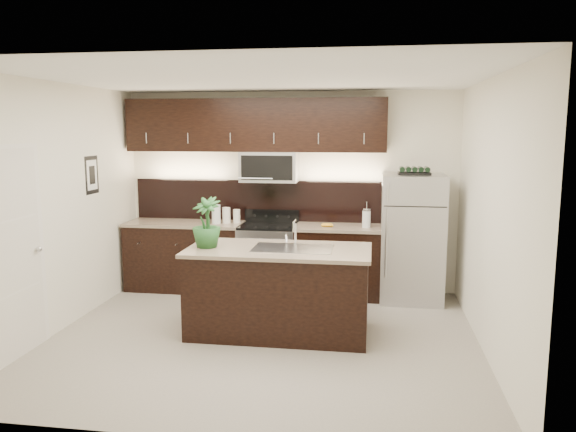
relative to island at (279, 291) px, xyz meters
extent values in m
plane|color=gray|center=(-0.14, -0.20, -0.47)|extent=(4.50, 4.50, 0.00)
cube|color=silver|center=(-0.14, 1.80, 0.88)|extent=(4.50, 0.02, 2.70)
cube|color=silver|center=(-0.14, -2.20, 0.88)|extent=(4.50, 0.02, 2.70)
cube|color=silver|center=(-2.39, -0.20, 0.88)|extent=(0.02, 4.00, 2.70)
cube|color=silver|center=(2.11, -0.20, 0.88)|extent=(0.02, 4.00, 2.70)
cube|color=white|center=(-0.14, -0.20, 2.23)|extent=(4.50, 4.00, 0.02)
cube|color=silver|center=(-2.37, -1.00, 0.54)|extent=(0.04, 0.80, 2.02)
sphere|color=silver|center=(-2.34, -0.68, 0.53)|extent=(0.06, 0.06, 0.06)
cube|color=black|center=(-2.38, 0.55, 1.18)|extent=(0.01, 0.32, 0.46)
cube|color=white|center=(-2.38, 0.55, 1.18)|extent=(0.00, 0.24, 0.36)
cube|color=black|center=(-1.56, 1.49, -0.02)|extent=(1.57, 0.62, 0.90)
cube|color=black|center=(0.57, 1.49, -0.02)|extent=(1.16, 0.62, 0.90)
cube|color=#B2B2B7|center=(-0.39, 1.49, -0.02)|extent=(0.76, 0.62, 0.90)
cube|color=black|center=(-0.39, 1.49, 0.44)|extent=(0.76, 0.60, 0.03)
cube|color=tan|center=(-1.56, 1.49, 0.45)|extent=(1.59, 0.65, 0.04)
cube|color=tan|center=(0.57, 1.49, 0.45)|extent=(1.18, 0.65, 0.04)
cube|color=black|center=(-0.60, 1.79, 0.75)|extent=(3.49, 0.02, 0.56)
cube|color=#B2B2B7|center=(-0.39, 1.60, 1.23)|extent=(0.76, 0.40, 0.40)
cube|color=black|center=(-0.60, 1.64, 1.78)|extent=(3.49, 0.33, 0.70)
cube|color=black|center=(0.00, 0.00, -0.02)|extent=(1.90, 0.90, 0.90)
cube|color=tan|center=(0.00, 0.00, 0.45)|extent=(1.96, 0.96, 0.04)
cube|color=silver|center=(0.15, 0.00, 0.47)|extent=(0.84, 0.50, 0.01)
cylinder|color=silver|center=(0.15, 0.21, 0.59)|extent=(0.03, 0.03, 0.24)
cylinder|color=silver|center=(0.15, 0.14, 0.74)|extent=(0.02, 0.14, 0.02)
cylinder|color=silver|center=(0.15, 0.07, 0.69)|extent=(0.02, 0.02, 0.10)
cube|color=#B2B2B7|center=(1.49, 1.43, 0.34)|extent=(0.79, 0.71, 1.63)
cube|color=black|center=(1.49, 1.43, 1.18)|extent=(0.40, 0.25, 0.03)
cylinder|color=black|center=(1.34, 1.43, 1.22)|extent=(0.07, 0.23, 0.07)
cylinder|color=black|center=(1.41, 1.43, 1.22)|extent=(0.07, 0.23, 0.07)
cylinder|color=black|center=(1.49, 1.43, 1.22)|extent=(0.07, 0.23, 0.07)
cylinder|color=black|center=(1.57, 1.43, 1.22)|extent=(0.07, 0.23, 0.07)
cylinder|color=black|center=(1.64, 1.43, 1.22)|extent=(0.07, 0.23, 0.07)
imported|color=#205222|center=(-0.78, -0.06, 0.74)|extent=(0.37, 0.37, 0.54)
cylinder|color=silver|center=(-1.10, 1.44, 0.60)|extent=(0.12, 0.12, 0.26)
cylinder|color=silver|center=(-0.97, 1.49, 0.57)|extent=(0.11, 0.11, 0.21)
cylinder|color=silver|center=(-0.84, 1.54, 0.56)|extent=(0.10, 0.10, 0.18)
cylinder|color=silver|center=(0.91, 1.44, 0.58)|extent=(0.11, 0.11, 0.22)
cylinder|color=silver|center=(0.91, 1.44, 0.70)|extent=(0.11, 0.11, 0.02)
cylinder|color=silver|center=(0.91, 1.44, 0.75)|extent=(0.01, 0.01, 0.09)
ellipsoid|color=gold|center=(0.36, 1.41, 0.49)|extent=(0.16, 0.13, 0.05)
camera|label=1|loc=(0.98, -5.78, 1.73)|focal=35.00mm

